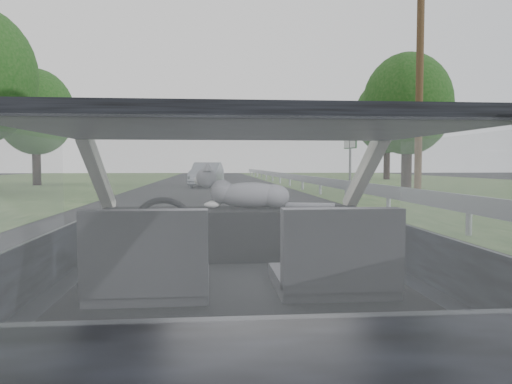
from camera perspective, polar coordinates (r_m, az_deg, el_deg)
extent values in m
cube|color=black|center=(2.46, -1.88, -9.60)|extent=(1.80, 4.00, 1.45)
cube|color=black|center=(3.06, -2.58, -4.72)|extent=(1.58, 0.45, 0.30)
cube|color=black|center=(2.16, -12.17, -7.30)|extent=(0.50, 0.72, 0.42)
cube|color=black|center=(2.21, 9.05, -7.02)|extent=(0.50, 0.72, 0.42)
torus|color=black|center=(2.76, -10.63, -4.15)|extent=(0.36, 0.36, 0.04)
ellipsoid|color=gray|center=(3.07, -0.58, -0.17)|extent=(0.64, 0.30, 0.28)
cube|color=#8F939C|center=(13.19, 14.44, 0.10)|extent=(0.05, 90.00, 0.32)
imported|color=#9FA6B5|center=(27.92, -5.64, 1.99)|extent=(2.21, 4.36, 1.37)
cube|color=#124819|center=(20.82, 10.71, 3.10)|extent=(0.32, 1.00, 2.51)
cylinder|color=brown|center=(19.40, 18.18, 11.41)|extent=(0.27, 0.27, 8.19)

